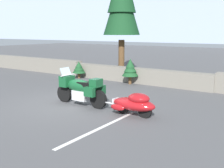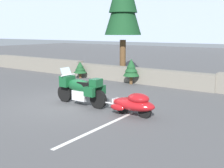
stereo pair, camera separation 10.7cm
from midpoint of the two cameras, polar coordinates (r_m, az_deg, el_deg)
The scene contains 7 objects.
ground_plane at distance 10.55m, azimuth -8.36°, elevation -3.97°, with size 80.00×80.00×0.00m, color #4C4C4F.
stone_guard_wall at distance 14.68m, azimuth 4.94°, elevation 1.99°, with size 24.00×0.58×0.90m.
touring_motorcycle at distance 10.15m, azimuth -6.21°, elevation -0.90°, with size 2.31×0.77×1.33m.
car_shaped_trailer at distance 8.87m, azimuth 4.86°, elevation -4.00°, with size 2.21×0.79×0.76m.
pine_sapling_near at distance 16.08m, azimuth -6.42°, elevation 3.34°, with size 0.76×0.76×0.96m.
pine_sapling_farther at distance 14.13m, azimuth 4.20°, elevation 3.26°, with size 0.83×0.83×1.32m.
parking_stripe_marker at distance 7.86m, azimuth -2.15°, elevation -9.02°, with size 0.12×3.60×0.01m, color silver.
Camera 2 is at (7.10, -7.35, 2.67)m, focal length 44.26 mm.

